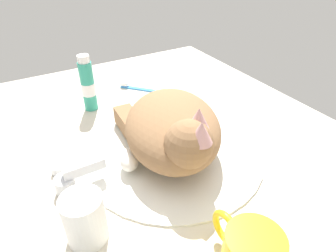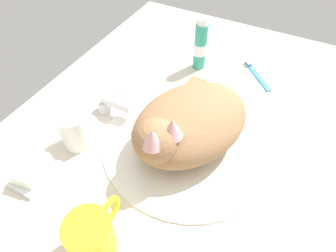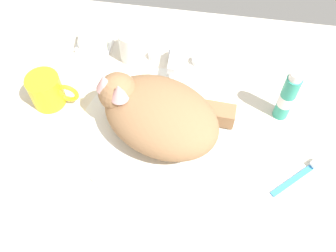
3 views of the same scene
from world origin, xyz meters
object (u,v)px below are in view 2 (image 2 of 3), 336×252
at_px(cat, 186,124).
at_px(toothpaste_bottle, 200,45).
at_px(toothbrush, 256,73).
at_px(soap_bar, 31,168).
at_px(faucet, 109,105).
at_px(rinse_cup, 74,130).
at_px(coffee_mug, 92,236).

bearing_deg(cat, toothpaste_bottle, 17.33).
bearing_deg(toothbrush, cat, 167.49).
xyz_separation_m(soap_bar, toothpaste_bottle, (0.48, -0.15, 0.04)).
bearing_deg(toothbrush, soap_bar, 149.89).
bearing_deg(faucet, rinse_cup, 177.42).
bearing_deg(coffee_mug, soap_bar, 73.83).
relative_size(rinse_cup, soap_bar, 1.15).
bearing_deg(cat, toothbrush, -12.51).
distance_m(soap_bar, toothbrush, 0.60).
bearing_deg(cat, faucet, 87.43).
relative_size(faucet, toothpaste_bottle, 0.96).
distance_m(toothpaste_bottle, toothbrush, 0.17).
distance_m(soap_bar, toothpaste_bottle, 0.50).
bearing_deg(coffee_mug, rinse_cup, 46.10).
bearing_deg(cat, rinse_cup, 115.92).
relative_size(faucet, rinse_cup, 1.69).
distance_m(coffee_mug, soap_bar, 0.20).
relative_size(coffee_mug, rinse_cup, 1.40).
bearing_deg(toothbrush, faucet, 137.96).
bearing_deg(faucet, cat, -92.57).
height_order(soap_bar, toothbrush, soap_bar).
bearing_deg(toothpaste_bottle, coffee_mug, -175.21).
distance_m(cat, coffee_mug, 0.27).
relative_size(toothpaste_bottle, toothbrush, 1.38).
xyz_separation_m(cat, toothbrush, (0.31, -0.07, -0.06)).
bearing_deg(faucet, toothpaste_bottle, -24.12).
distance_m(faucet, toothbrush, 0.41).
height_order(cat, coffee_mug, cat).
xyz_separation_m(coffee_mug, toothbrush, (0.57, -0.11, -0.03)).
xyz_separation_m(cat, toothpaste_bottle, (0.27, 0.08, 0.00)).
bearing_deg(rinse_cup, coffee_mug, -133.90).
bearing_deg(faucet, soap_bar, 172.54).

